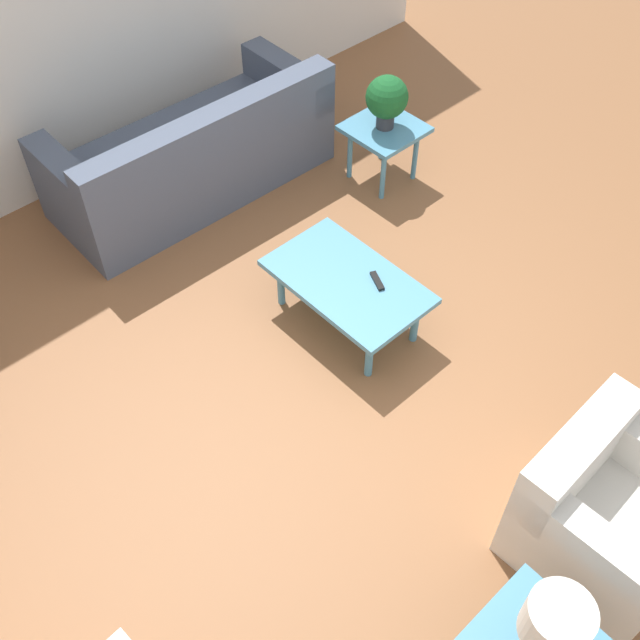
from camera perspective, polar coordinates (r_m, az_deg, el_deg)
ground_plane at (r=4.69m, az=3.28°, el=-5.08°), size 14.00×14.00×0.00m
wall_right at (r=5.84m, az=-19.48°, el=21.76°), size 0.12×7.20×2.70m
sofa at (r=5.90m, az=-9.55°, el=12.20°), size 0.96×2.17×0.84m
armchair at (r=4.12m, az=20.75°, el=-13.57°), size 0.79×0.82×0.80m
coffee_table at (r=4.76m, az=2.09°, el=2.76°), size 1.04×0.62×0.39m
side_table_plant at (r=5.91m, az=4.90°, el=13.92°), size 0.54×0.54×0.48m
potted_plant at (r=5.74m, az=5.11°, el=16.46°), size 0.32×0.32×0.41m
table_lamp at (r=3.31m, az=17.47°, el=-21.21°), size 0.27×0.27×0.45m
remote_control at (r=4.72m, az=4.37°, el=2.99°), size 0.16×0.10×0.02m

